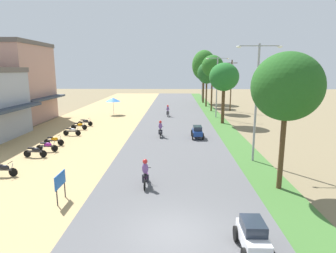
{
  "coord_description": "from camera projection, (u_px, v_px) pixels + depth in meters",
  "views": [
    {
      "loc": [
        0.05,
        -10.58,
        6.66
      ],
      "look_at": [
        -0.61,
        15.38,
        1.47
      ],
      "focal_mm": 30.44,
      "sensor_mm": 36.0,
      "label": 1
    }
  ],
  "objects": [
    {
      "name": "ground_plane",
      "position": [
        173.0,
        235.0,
        11.68
      ],
      "size": [
        180.0,
        180.0,
        0.0
      ],
      "primitive_type": "plane",
      "color": "#7A6B4C"
    },
    {
      "name": "road_strip",
      "position": [
        173.0,
        234.0,
        11.67
      ],
      "size": [
        9.0,
        140.0,
        0.08
      ],
      "primitive_type": "cube",
      "color": "#565659",
      "rests_on": "ground"
    },
    {
      "name": "median_strip",
      "position": [
        314.0,
        236.0,
        11.53
      ],
      "size": [
        2.4,
        140.0,
        0.06
      ],
      "primitive_type": "cube",
      "color": "#3D6B2D",
      "rests_on": "ground"
    },
    {
      "name": "shophouse_mid",
      "position": [
        18.0,
        83.0,
        36.08
      ],
      "size": [
        7.31,
        9.55,
        10.1
      ],
      "color": "tan",
      "rests_on": "ground"
    },
    {
      "name": "parked_motorbike_nearest",
      "position": [
        4.0,
        169.0,
        17.84
      ],
      "size": [
        1.8,
        0.54,
        0.94
      ],
      "color": "black",
      "rests_on": "dirt_shoulder"
    },
    {
      "name": "parked_motorbike_second",
      "position": [
        35.0,
        151.0,
        21.75
      ],
      "size": [
        1.8,
        0.54,
        0.94
      ],
      "color": "black",
      "rests_on": "dirt_shoulder"
    },
    {
      "name": "parked_motorbike_third",
      "position": [
        47.0,
        146.0,
        23.27
      ],
      "size": [
        1.8,
        0.54,
        0.94
      ],
      "color": "black",
      "rests_on": "dirt_shoulder"
    },
    {
      "name": "parked_motorbike_fourth",
      "position": [
        54.0,
        140.0,
        25.15
      ],
      "size": [
        1.8,
        0.54,
        0.94
      ],
      "color": "black",
      "rests_on": "dirt_shoulder"
    },
    {
      "name": "parked_motorbike_fifth",
      "position": [
        72.0,
        131.0,
        28.95
      ],
      "size": [
        1.8,
        0.54,
        0.94
      ],
      "color": "black",
      "rests_on": "dirt_shoulder"
    },
    {
      "name": "parked_motorbike_sixth",
      "position": [
        79.0,
        125.0,
        31.81
      ],
      "size": [
        1.8,
        0.54,
        0.94
      ],
      "color": "black",
      "rests_on": "dirt_shoulder"
    },
    {
      "name": "parked_motorbike_seventh",
      "position": [
        85.0,
        122.0,
        33.96
      ],
      "size": [
        1.8,
        0.54,
        0.94
      ],
      "color": "black",
      "rests_on": "dirt_shoulder"
    },
    {
      "name": "street_signboard",
      "position": [
        60.0,
        182.0,
        14.34
      ],
      "size": [
        0.06,
        1.3,
        1.5
      ],
      "color": "#262628",
      "rests_on": "dirt_shoulder"
    },
    {
      "name": "vendor_umbrella",
      "position": [
        113.0,
        100.0,
        42.11
      ],
      "size": [
        2.2,
        2.2,
        2.52
      ],
      "color": "#99999E",
      "rests_on": "dirt_shoulder"
    },
    {
      "name": "median_tree_nearest",
      "position": [
        287.0,
        87.0,
        15.07
      ],
      "size": [
        3.73,
        3.73,
        7.54
      ],
      "color": "#4C351E",
      "rests_on": "median_strip"
    },
    {
      "name": "median_tree_second",
      "position": [
        224.0,
        77.0,
        34.65
      ],
      "size": [
        3.61,
        3.61,
        7.45
      ],
      "color": "#4C351E",
      "rests_on": "median_strip"
    },
    {
      "name": "median_tree_third",
      "position": [
        212.0,
        66.0,
        44.86
      ],
      "size": [
        3.43,
        3.43,
        8.87
      ],
      "color": "#4C351E",
      "rests_on": "median_strip"
    },
    {
      "name": "median_tree_fourth",
      "position": [
        207.0,
        73.0,
        50.93
      ],
      "size": [
        3.39,
        3.39,
        7.95
      ],
      "color": "#4C351E",
      "rests_on": "median_strip"
    },
    {
      "name": "median_tree_fifth",
      "position": [
        204.0,
        65.0,
        56.61
      ],
      "size": [
        4.69,
        4.69,
        10.44
      ],
      "color": "#4C351E",
      "rests_on": "median_strip"
    },
    {
      "name": "streetlamp_near",
      "position": [
        256.0,
        96.0,
        20.12
      ],
      "size": [
        3.16,
        0.2,
        8.36
      ],
      "color": "gray",
      "rests_on": "median_strip"
    },
    {
      "name": "streetlamp_mid",
      "position": [
        217.0,
        83.0,
        39.29
      ],
      "size": [
        3.16,
        0.2,
        8.28
      ],
      "color": "gray",
      "rests_on": "median_strip"
    },
    {
      "name": "streetlamp_far",
      "position": [
        202.0,
        80.0,
        60.49
      ],
      "size": [
        3.16,
        0.2,
        7.88
      ],
      "color": "gray",
      "rests_on": "median_strip"
    },
    {
      "name": "utility_pole_near",
      "position": [
        231.0,
        85.0,
        46.11
      ],
      "size": [
        1.8,
        0.2,
        8.22
      ],
      "color": "brown",
      "rests_on": "ground"
    },
    {
      "name": "car_hatchback_white",
      "position": [
        253.0,
        235.0,
        10.33
      ],
      "size": [
        1.04,
        2.0,
        1.23
      ],
      "color": "silver",
      "rests_on": "road_strip"
    },
    {
      "name": "car_sedan_blue",
      "position": [
        197.0,
        131.0,
        27.85
      ],
      "size": [
        1.1,
        2.26,
        1.19
      ],
      "color": "navy",
      "rests_on": "road_strip"
    },
    {
      "name": "motorbike_foreground_rider",
      "position": [
        145.0,
        173.0,
        16.22
      ],
      "size": [
        0.54,
        1.8,
        1.66
      ],
      "color": "black",
      "rests_on": "road_strip"
    },
    {
      "name": "motorbike_ahead_second",
      "position": [
        160.0,
        129.0,
        28.29
      ],
      "size": [
        0.54,
        1.8,
        1.66
      ],
      "color": "black",
      "rests_on": "road_strip"
    },
    {
      "name": "motorbike_ahead_third",
      "position": [
        168.0,
        111.0,
        40.73
      ],
      "size": [
        0.54,
        1.8,
        1.66
      ],
      "color": "black",
      "rests_on": "road_strip"
    }
  ]
}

